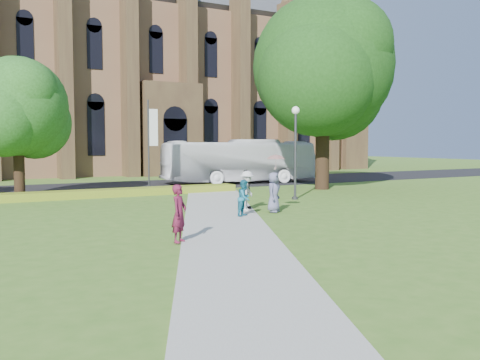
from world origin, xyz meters
TOP-DOWN VIEW (x-y plane):
  - ground at (0.00, 0.00)m, footprint 160.00×160.00m
  - road at (0.00, 20.00)m, footprint 160.00×10.00m
  - footpath at (0.00, 1.00)m, footprint 15.58×28.54m
  - flower_hedge at (-2.00, 13.20)m, footprint 18.00×1.40m
  - cathedral at (10.00, 39.73)m, footprint 52.60×18.25m
  - streetlamp at (7.50, 6.50)m, footprint 0.44×0.44m
  - large_tree at (13.00, 11.00)m, footprint 9.60×9.60m
  - street_tree_1 at (-6.00, 14.50)m, footprint 5.60×5.60m
  - banner_pole_0 at (2.11, 15.20)m, footprint 0.70×0.10m
  - tour_coach at (10.80, 18.59)m, footprint 12.66×4.54m
  - pedestrian_0 at (-3.47, -2.50)m, footprint 0.79×0.78m
  - pedestrian_1 at (1.40, 1.74)m, footprint 0.96×0.92m
  - pedestrian_2 at (2.46, 3.30)m, footprint 1.35×1.32m
  - pedestrian_3 at (2.72, 3.84)m, footprint 1.04×1.14m
  - pedestrian_4 at (3.27, 2.28)m, footprint 1.05×1.01m
  - parasol at (3.45, 2.38)m, footprint 0.85×0.85m

SIDE VIEW (x-z plane):
  - ground at x=0.00m, z-range 0.00..0.00m
  - road at x=0.00m, z-range 0.00..0.02m
  - footpath at x=0.00m, z-range 0.00..0.04m
  - flower_hedge at x=-2.00m, z-range 0.00..0.45m
  - pedestrian_1 at x=1.40m, z-range 0.04..1.61m
  - pedestrian_4 at x=3.27m, z-range 0.04..1.85m
  - pedestrian_0 at x=-3.47m, z-range 0.04..1.88m
  - pedestrian_2 at x=2.46m, z-range 0.04..1.90m
  - pedestrian_3 at x=2.72m, z-range 0.04..1.91m
  - tour_coach at x=10.80m, z-range 0.02..3.47m
  - parasol at x=3.45m, z-range 1.85..2.57m
  - streetlamp at x=7.50m, z-range 0.68..5.92m
  - banner_pole_0 at x=2.11m, z-range 0.39..6.39m
  - street_tree_1 at x=-6.00m, z-range 1.20..9.25m
  - large_tree at x=13.00m, z-range 1.77..14.97m
  - cathedral at x=10.00m, z-range -1.02..26.98m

